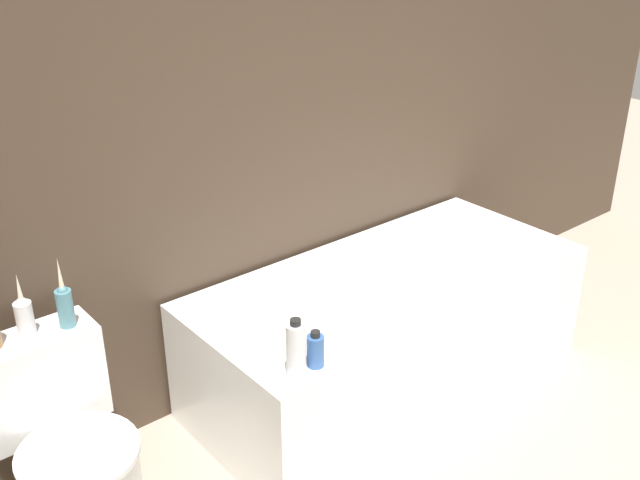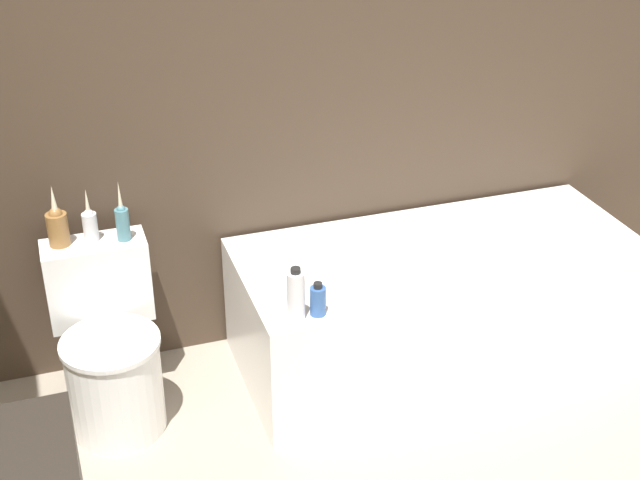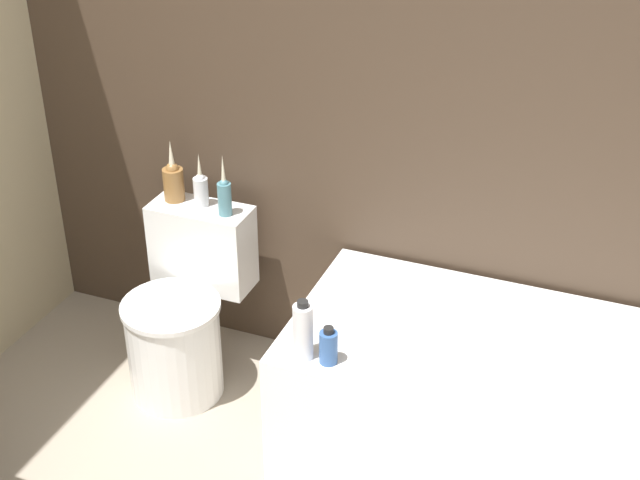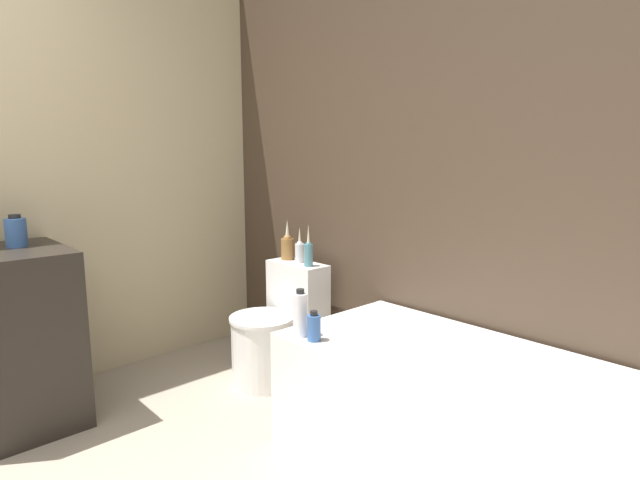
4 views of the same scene
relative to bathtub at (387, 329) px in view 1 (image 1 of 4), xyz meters
The scene contains 7 objects.
wall_back_tiled 1.33m from the bathtub, 149.29° to the left, with size 6.40×0.06×2.60m.
bathtub is the anchor object (origin of this frame).
toilet 1.37m from the bathtub, behind, with size 0.40×0.55×0.68m.
vase_silver 1.47m from the bathtub, 169.85° to the left, with size 0.06×0.06×0.22m.
vase_bronze 1.36m from the bathtub, behind, with size 0.05×0.05×0.24m.
shampoo_bottle_tall 0.86m from the bathtub, 157.20° to the right, with size 0.06×0.06×0.21m.
shampoo_bottle_short 0.78m from the bathtub, 154.87° to the right, with size 0.06×0.06×0.13m.
Camera 1 is at (-1.22, 0.06, 1.97)m, focal length 42.00 mm.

